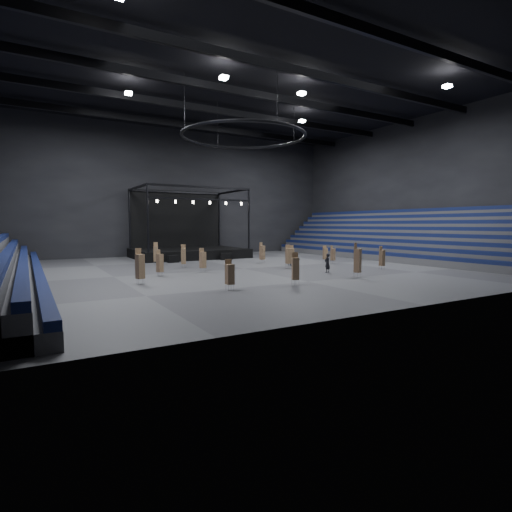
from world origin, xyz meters
TOP-DOWN VIEW (x-y plane):
  - floor at (0.00, 0.00)m, footprint 50.00×50.00m
  - ceiling at (0.00, 0.00)m, footprint 50.00×42.00m
  - wall_back at (0.00, 21.00)m, footprint 50.00×0.20m
  - wall_front at (0.00, -21.00)m, footprint 50.00×0.20m
  - wall_right at (25.00, 0.00)m, footprint 0.20×42.00m
  - bleachers_right at (22.94, 0.00)m, footprint 7.20×40.00m
  - stage at (0.00, 16.24)m, footprint 14.00×10.00m
  - truss_ring at (-0.00, 0.00)m, footprint 12.30×12.30m
  - roof_girders at (0.00, -0.00)m, footprint 49.00×30.35m
  - floodlights at (0.00, -4.00)m, footprint 28.60×16.60m
  - flight_case_left at (-4.11, 9.70)m, footprint 1.37×0.84m
  - flight_case_mid at (2.67, 9.85)m, footprint 1.38×0.89m
  - flight_case_right at (3.18, 10.27)m, footprint 1.27×0.67m
  - chair_stack_0 at (-4.73, -0.77)m, footprint 0.55×0.55m
  - chair_stack_1 at (11.24, 0.96)m, footprint 0.57×0.57m
  - chair_stack_2 at (-11.61, -5.44)m, footprint 0.65×0.65m
  - chair_stack_3 at (-7.08, -11.17)m, footprint 0.50×0.50m
  - chair_stack_4 at (-9.02, -1.70)m, footprint 0.60×0.60m
  - chair_stack_5 at (-1.87, -11.41)m, footprint 0.64×0.64m
  - chair_stack_6 at (-6.60, 8.01)m, footprint 0.59×0.59m
  - chair_stack_7 at (11.41, -7.40)m, footprint 0.46×0.46m
  - chair_stack_8 at (6.03, 0.27)m, footprint 0.59×0.59m
  - chair_stack_9 at (-4.95, 3.81)m, footprint 0.60×0.60m
  - chair_stack_10 at (5.11, -10.53)m, footprint 0.67×0.67m
  - chair_stack_11 at (4.58, 4.09)m, footprint 0.63×0.63m
  - chair_stack_12 at (4.30, -1.62)m, footprint 0.60×0.60m
  - chair_stack_13 at (11.25, -0.36)m, footprint 0.52×0.52m
  - man_center at (5.14, -6.67)m, footprint 0.73×0.58m
  - crew_member at (5.91, 0.50)m, footprint 0.79×0.92m

SIDE VIEW (x-z plane):
  - floor at x=0.00m, z-range 0.00..0.00m
  - flight_case_right at x=3.18m, z-range 0.00..0.83m
  - flight_case_mid at x=2.67m, z-range 0.00..0.85m
  - flight_case_left at x=-4.11m, z-range 0.00..0.85m
  - crew_member at x=5.91m, z-range 0.00..1.63m
  - man_center at x=5.14m, z-range 0.00..1.77m
  - chair_stack_1 at x=11.24m, z-range 0.07..2.04m
  - chair_stack_13 at x=11.25m, z-range 0.05..2.08m
  - chair_stack_3 at x=-7.08m, z-range 0.08..2.18m
  - chair_stack_8 at x=6.03m, z-range 0.05..2.24m
  - chair_stack_7 at x=11.41m, z-range 0.03..2.33m
  - chair_stack_0 at x=-4.73m, z-range 0.06..2.31m
  - chair_stack_4 at x=-9.02m, z-range 0.04..2.33m
  - chair_stack_9 at x=-4.95m, z-range 0.05..2.43m
  - chair_stack_11 at x=4.58m, z-range 0.05..2.43m
  - chair_stack_5 at x=-1.87m, z-range 0.05..2.44m
  - chair_stack_12 at x=4.30m, z-range 0.07..2.43m
  - chair_stack_6 at x=-6.60m, z-range 0.03..2.52m
  - chair_stack_2 at x=-11.61m, z-range 0.04..2.72m
  - stage at x=0.00m, z-range -3.15..6.05m
  - chair_stack_10 at x=5.11m, z-range 0.02..2.91m
  - bleachers_right at x=22.94m, z-range -1.47..4.93m
  - wall_back at x=0.00m, z-range 0.00..18.00m
  - wall_front at x=0.00m, z-range 0.00..18.00m
  - wall_right at x=25.00m, z-range 0.00..18.00m
  - truss_ring at x=0.00m, z-range 10.43..15.58m
  - floodlights at x=0.00m, z-range 16.48..16.73m
  - roof_girders at x=0.00m, z-range 16.85..17.55m
  - ceiling at x=0.00m, z-range 17.90..18.10m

